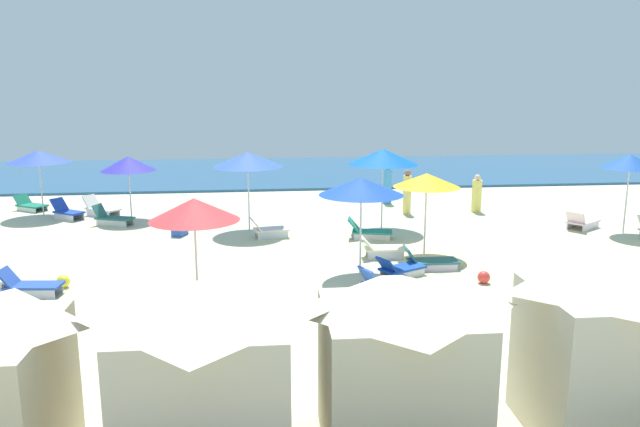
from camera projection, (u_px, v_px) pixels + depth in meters
name	position (u px, v px, depth m)	size (l,w,h in m)	color
ground_plane	(365.00, 342.00, 12.09)	(60.00, 60.00, 0.00)	beige
ocean	(290.00, 171.00, 35.20)	(60.00, 12.44, 0.12)	#255786
cabana_1	(206.00, 374.00, 7.88)	(2.35, 2.29, 2.59)	beige
cabana_2	(400.00, 361.00, 8.34)	(2.32, 2.08, 2.51)	beige
cabana_3	(607.00, 347.00, 8.70)	(2.33, 2.09, 2.59)	beige
umbrella_0	(361.00, 186.00, 15.90)	(2.22, 2.22, 2.61)	silver
lounge_chair_0_0	(400.00, 268.00, 16.14)	(1.45, 1.13, 0.60)	silver
lounge_chair_0_1	(386.00, 283.00, 14.87)	(1.54, 1.14, 0.72)	silver
umbrella_1	(383.00, 157.00, 21.01)	(2.43, 2.43, 2.81)	silver
lounge_chair_1_0	(369.00, 231.00, 20.13)	(1.54, 0.87, 0.68)	silver
umbrella_2	(630.00, 162.00, 20.43)	(1.86, 1.86, 2.69)	silver
lounge_chair_2_0	(582.00, 222.00, 21.49)	(1.47, 1.29, 0.69)	silver
umbrella_4	(194.00, 209.00, 14.43)	(2.15, 2.15, 2.36)	silver
umbrella_5	(128.00, 164.00, 22.61)	(2.02, 2.02, 2.37)	silver
lounge_chair_5_0	(101.00, 209.00, 23.58)	(1.55, 1.34, 0.77)	silver
lounge_chair_5_1	(112.00, 218.00, 22.06)	(1.52, 1.03, 0.73)	silver
umbrella_6	(38.00, 157.00, 23.23)	(2.32, 2.32, 2.52)	silver
lounge_chair_6_0	(67.00, 212.00, 23.01)	(1.36, 1.19, 0.76)	silver
lounge_chair_6_1	(30.00, 205.00, 24.62)	(1.45, 1.26, 0.62)	silver
lounge_chair_7_1	(30.00, 285.00, 14.67)	(1.46, 0.70, 0.69)	silver
umbrella_8	(427.00, 180.00, 17.87)	(1.95, 1.95, 2.44)	silver
lounge_chair_8_0	(382.00, 249.00, 17.94)	(1.31, 0.69, 0.64)	silver
lounge_chair_8_1	(429.00, 261.00, 16.85)	(1.47, 0.63, 0.63)	silver
umbrella_9	(248.00, 159.00, 20.77)	(2.37, 2.37, 2.73)	silver
lounge_chair_9_0	(268.00, 230.00, 20.25)	(1.33, 0.81, 0.69)	silver
beachgoer_0	(477.00, 195.00, 24.25)	(0.42, 0.42, 1.50)	#EFDC65
beachgoer_1	(387.00, 185.00, 25.93)	(0.53, 0.53, 1.71)	#4496DA
beachgoer_2	(407.00, 193.00, 23.86)	(0.45, 0.45, 1.74)	#F4D96A
beach_ball_0	(63.00, 281.00, 15.29)	(0.33, 0.33, 0.33)	yellow
beach_ball_1	(484.00, 277.00, 15.62)	(0.32, 0.32, 0.32)	#E03A34
cooler_box_2	(180.00, 229.00, 20.55)	(0.55, 0.35, 0.43)	blue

